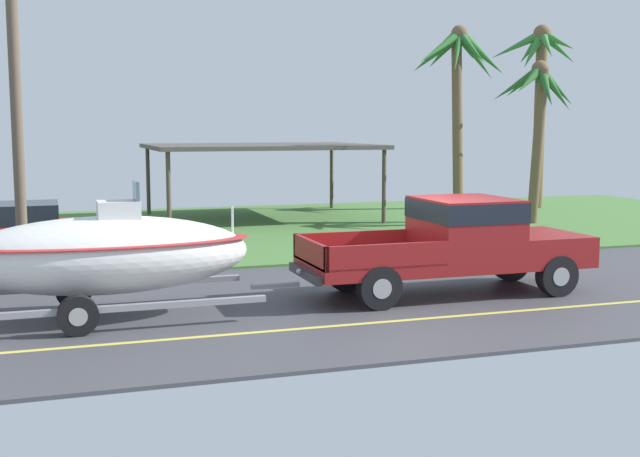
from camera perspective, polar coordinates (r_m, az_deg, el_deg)
ground at (r=23.78m, az=-1.88°, el=-0.78°), size 36.00×22.00×0.11m
pickup_truck_towing at (r=16.24m, az=9.91°, el=-0.83°), size 5.87×1.98×1.87m
boat_on_trailer at (r=14.34m, az=-14.80°, el=-1.75°), size 6.18×2.35×2.34m
parked_sedan_near at (r=21.53m, az=-20.49°, el=-0.23°), size 4.33×1.93×1.38m
carport_awning at (r=28.56m, az=-4.19°, el=5.64°), size 7.60×5.77×2.63m
palm_tree_near_left at (r=28.05m, az=9.62°, el=10.80°), size 3.66×2.73×6.57m
palm_tree_near_right at (r=33.46m, az=15.03°, el=10.30°), size 3.48×2.96×7.15m
palm_tree_far_left at (r=27.84m, az=14.97°, el=8.51°), size 3.07×2.85×5.38m
utility_pole at (r=18.69m, az=-20.48°, el=10.49°), size 0.24×1.80×8.69m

